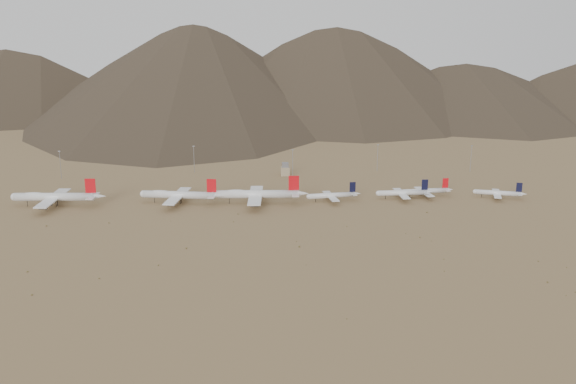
{
  "coord_description": "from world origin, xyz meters",
  "views": [
    {
      "loc": [
        4.95,
        -457.13,
        136.67
      ],
      "look_at": [
        28.26,
        30.0,
        7.87
      ],
      "focal_mm": 40.0,
      "sensor_mm": 36.0,
      "label": 1
    }
  ],
  "objects_px": {
    "control_tower": "(285,170)",
    "widebody_west": "(55,197)",
    "narrowbody_a": "(333,195)",
    "narrowbody_b": "(404,193)",
    "widebody_east": "(258,194)",
    "widebody_centre": "(179,195)"
  },
  "relations": [
    {
      "from": "widebody_centre",
      "to": "widebody_east",
      "type": "xyz_separation_m",
      "value": [
        61.0,
        -3.23,
        0.67
      ]
    },
    {
      "from": "narrowbody_b",
      "to": "control_tower",
      "type": "distance_m",
      "value": 125.47
    },
    {
      "from": "narrowbody_a",
      "to": "narrowbody_b",
      "type": "xyz_separation_m",
      "value": [
        57.58,
        4.32,
        0.26
      ]
    },
    {
      "from": "widebody_centre",
      "to": "control_tower",
      "type": "bearing_deg",
      "value": 55.01
    },
    {
      "from": "widebody_east",
      "to": "narrowbody_b",
      "type": "relative_size",
      "value": 1.59
    },
    {
      "from": "widebody_east",
      "to": "narrowbody_a",
      "type": "distance_m",
      "value": 59.91
    },
    {
      "from": "widebody_west",
      "to": "narrowbody_b",
      "type": "bearing_deg",
      "value": 4.29
    },
    {
      "from": "widebody_east",
      "to": "control_tower",
      "type": "height_order",
      "value": "widebody_east"
    },
    {
      "from": "widebody_east",
      "to": "widebody_west",
      "type": "bearing_deg",
      "value": -177.68
    },
    {
      "from": "widebody_east",
      "to": "narrowbody_a",
      "type": "xyz_separation_m",
      "value": [
        59.7,
        4.15,
        -2.87
      ]
    },
    {
      "from": "widebody_west",
      "to": "control_tower",
      "type": "relative_size",
      "value": 6.12
    },
    {
      "from": "narrowbody_b",
      "to": "widebody_east",
      "type": "bearing_deg",
      "value": -178.0
    },
    {
      "from": "control_tower",
      "to": "widebody_east",
      "type": "bearing_deg",
      "value": -105.28
    },
    {
      "from": "widebody_east",
      "to": "narrowbody_a",
      "type": "bearing_deg",
      "value": 6.26
    },
    {
      "from": "widebody_centre",
      "to": "narrowbody_a",
      "type": "bearing_deg",
      "value": 9.06
    },
    {
      "from": "widebody_centre",
      "to": "control_tower",
      "type": "xyz_separation_m",
      "value": [
        86.75,
        91.07,
        -1.66
      ]
    },
    {
      "from": "control_tower",
      "to": "narrowbody_b",
      "type": "bearing_deg",
      "value": -43.16
    },
    {
      "from": "narrowbody_a",
      "to": "widebody_centre",
      "type": "bearing_deg",
      "value": 171.81
    },
    {
      "from": "control_tower",
      "to": "widebody_west",
      "type": "bearing_deg",
      "value": -152.5
    },
    {
      "from": "widebody_centre",
      "to": "control_tower",
      "type": "height_order",
      "value": "widebody_centre"
    },
    {
      "from": "widebody_west",
      "to": "control_tower",
      "type": "distance_m",
      "value": 204.4
    },
    {
      "from": "widebody_west",
      "to": "narrowbody_b",
      "type": "height_order",
      "value": "widebody_west"
    }
  ]
}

